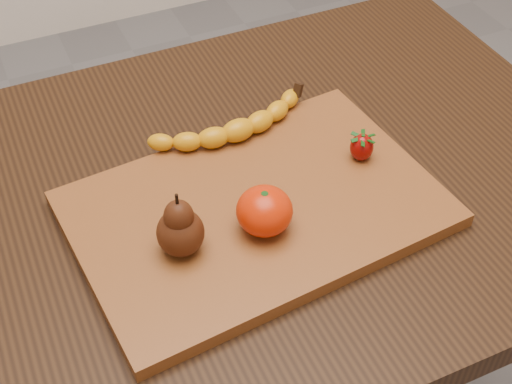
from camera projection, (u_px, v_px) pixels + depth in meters
name	position (u px, v px, depth m)	size (l,w,h in m)	color
table	(248.00, 233.00, 1.01)	(1.00, 0.70, 0.76)	black
cutting_board	(256.00, 209.00, 0.90)	(0.45, 0.30, 0.02)	brown
banana	(238.00, 130.00, 0.97)	(0.20, 0.05, 0.03)	orange
pear	(179.00, 223.00, 0.81)	(0.06, 0.06, 0.09)	#401B0A
mandarin	(264.00, 211.00, 0.84)	(0.07, 0.07, 0.06)	red
strawberry	(362.00, 146.00, 0.94)	(0.03, 0.03, 0.04)	#810603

